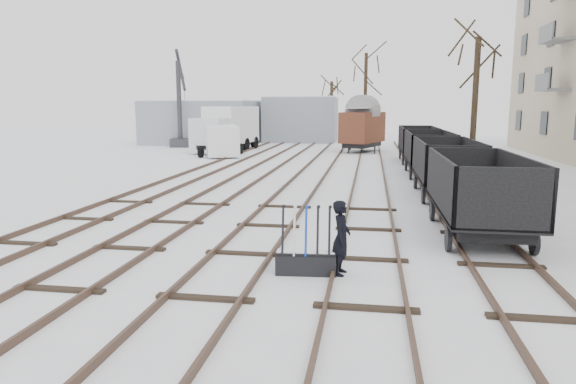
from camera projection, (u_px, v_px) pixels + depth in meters
name	position (u px, v px, depth m)	size (l,w,h in m)	color
ground	(244.00, 255.00, 12.59)	(120.00, 120.00, 0.00)	white
tracks	(310.00, 176.00, 25.88)	(13.90, 52.00, 0.16)	black
shed_left	(203.00, 122.00, 49.33)	(10.00, 8.00, 4.10)	gray
shed_right	(301.00, 119.00, 51.77)	(7.00, 6.00, 4.50)	gray
ground_frame	(306.00, 261.00, 11.11)	(1.33, 0.51, 1.49)	black
worker	(341.00, 238.00, 11.00)	(0.59, 0.39, 1.63)	black
freight_wagon_a	(478.00, 205.00, 14.30)	(2.21, 5.53, 2.26)	black
freight_wagon_b	(446.00, 175.00, 20.52)	(2.21, 5.53, 2.26)	black
freight_wagon_c	(428.00, 159.00, 26.75)	(2.21, 5.53, 2.26)	black
freight_wagon_d	(418.00, 149.00, 32.98)	(2.21, 5.53, 2.26)	black
box_van_wagon	(363.00, 126.00, 40.09)	(3.81, 5.04, 3.43)	black
lorry	(227.00, 128.00, 40.80)	(3.50, 8.06, 3.53)	black
panel_van	(221.00, 140.00, 37.08)	(3.80, 5.43, 2.20)	white
crane	(181.00, 122.00, 44.97)	(1.99, 4.97, 8.34)	#2F2E34
tree_near	(474.00, 108.00, 25.70)	(0.30, 0.30, 6.94)	black
tree_far_left	(331.00, 112.00, 51.44)	(0.30, 0.30, 5.97)	black
tree_far_right	(365.00, 100.00, 44.85)	(0.30, 0.30, 8.08)	black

